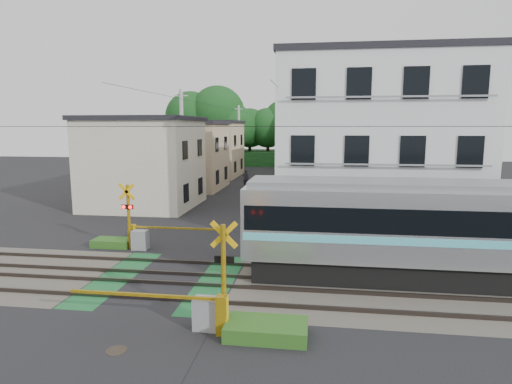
# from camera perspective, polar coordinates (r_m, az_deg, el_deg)

# --- Properties ---
(ground) EXTENTS (120.00, 120.00, 0.00)m
(ground) POSITION_cam_1_polar(r_m,az_deg,el_deg) (16.47, -11.97, -11.33)
(ground) COLOR black
(track_bed) EXTENTS (120.00, 120.00, 0.14)m
(track_bed) POSITION_cam_1_polar(r_m,az_deg,el_deg) (16.46, -11.97, -11.21)
(track_bed) COLOR #47423A
(track_bed) RESTS_ON ground
(crossing_signal_near) EXTENTS (4.74, 0.65, 3.09)m
(crossing_signal_near) POSITION_cam_1_polar(r_m,az_deg,el_deg) (12.24, -6.30, -14.84)
(crossing_signal_near) COLOR #ECB20C
(crossing_signal_near) RESTS_ON ground
(crossing_signal_far) EXTENTS (4.74, 0.65, 3.09)m
(crossing_signal_far) POSITION_cam_1_polar(r_m,az_deg,el_deg) (20.45, -15.38, -5.43)
(crossing_signal_far) COLOR #ECB20C
(crossing_signal_far) RESTS_ON ground
(apartment_block) EXTENTS (10.20, 8.36, 9.30)m
(apartment_block) POSITION_cam_1_polar(r_m,az_deg,el_deg) (24.22, 15.40, 6.17)
(apartment_block) COLOR silver
(apartment_block) RESTS_ON ground
(houses_row) EXTENTS (22.07, 31.35, 6.80)m
(houses_row) POSITION_cam_1_polar(r_m,az_deg,el_deg) (40.83, 0.74, 5.39)
(houses_row) COLOR beige
(houses_row) RESTS_ON ground
(tree_hill) EXTENTS (40.00, 13.23, 11.86)m
(tree_hill) POSITION_cam_1_polar(r_m,az_deg,el_deg) (63.56, 3.18, 8.98)
(tree_hill) COLOR #164419
(tree_hill) RESTS_ON ground
(catenary) EXTENTS (60.00, 5.04, 7.00)m
(catenary) POSITION_cam_1_polar(r_m,az_deg,el_deg) (14.68, 10.19, 1.15)
(catenary) COLOR #2D2D33
(catenary) RESTS_ON ground
(utility_poles) EXTENTS (7.90, 42.00, 8.00)m
(utility_poles) POSITION_cam_1_polar(r_m,az_deg,el_deg) (38.11, -1.78, 6.41)
(utility_poles) COLOR #A5A5A0
(utility_poles) RESTS_ON ground
(pedestrian) EXTENTS (0.67, 0.52, 1.64)m
(pedestrian) POSITION_cam_1_polar(r_m,az_deg,el_deg) (40.04, -1.37, 1.85)
(pedestrian) COLOR #25222B
(pedestrian) RESTS_ON ground
(manhole_cover) EXTENTS (0.53, 0.53, 0.02)m
(manhole_cover) POSITION_cam_1_polar(r_m,az_deg,el_deg) (11.99, -18.13, -19.47)
(manhole_cover) COLOR #2D261E
(manhole_cover) RESTS_ON ground
(weed_patches) EXTENTS (10.25, 8.80, 0.40)m
(weed_patches) POSITION_cam_1_polar(r_m,az_deg,el_deg) (15.83, -5.99, -11.31)
(weed_patches) COLOR #2D5E1E
(weed_patches) RESTS_ON ground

